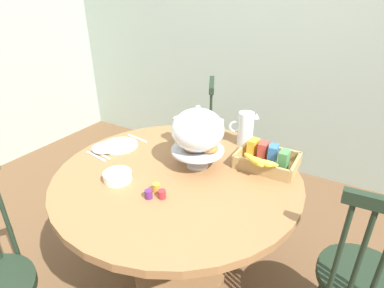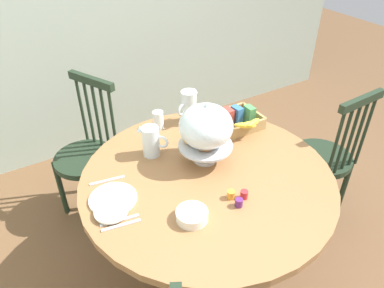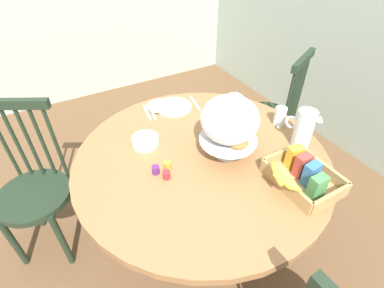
% 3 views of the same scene
% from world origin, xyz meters
% --- Properties ---
extents(ground_plane, '(10.00, 10.00, 0.00)m').
position_xyz_m(ground_plane, '(0.00, 0.00, 0.00)').
color(ground_plane, brown).
extents(dining_table, '(1.27, 1.27, 0.74)m').
position_xyz_m(dining_table, '(-0.12, 0.20, 0.54)').
color(dining_table, olive).
rests_on(dining_table, ground_plane).
extents(windsor_chair_near_window, '(0.40, 0.40, 0.97)m').
position_xyz_m(windsor_chair_near_window, '(0.81, 0.22, 0.45)').
color(windsor_chair_near_window, '#1E2D1E').
rests_on(windsor_chair_near_window, ground_plane).
extents(windsor_chair_by_cabinet, '(0.44, 0.44, 0.97)m').
position_xyz_m(windsor_chair_by_cabinet, '(-0.51, 1.05, 0.45)').
color(windsor_chair_by_cabinet, '#1E2D1E').
rests_on(windsor_chair_by_cabinet, ground_plane).
extents(pastry_stand_with_dome, '(0.28, 0.28, 0.34)m').
position_xyz_m(pastry_stand_with_dome, '(-0.06, 0.31, 0.94)').
color(pastry_stand_with_dome, silver).
rests_on(pastry_stand_with_dome, dining_table).
extents(orange_juice_pitcher, '(0.14, 0.14, 0.17)m').
position_xyz_m(orange_juice_pitcher, '(-0.28, 0.50, 0.82)').
color(orange_juice_pitcher, silver).
rests_on(orange_juice_pitcher, dining_table).
extents(milk_pitcher, '(0.17, 0.09, 0.21)m').
position_xyz_m(milk_pitcher, '(0.06, 0.68, 0.83)').
color(milk_pitcher, silver).
rests_on(milk_pitcher, dining_table).
extents(cereal_basket, '(0.32, 0.30, 0.12)m').
position_xyz_m(cereal_basket, '(0.26, 0.48, 0.79)').
color(cereal_basket, tan).
rests_on(cereal_basket, dining_table).
extents(china_plate_large, '(0.22, 0.22, 0.01)m').
position_xyz_m(china_plate_large, '(-0.59, 0.27, 0.75)').
color(china_plate_large, white).
rests_on(china_plate_large, dining_table).
extents(china_plate_small, '(0.15, 0.15, 0.01)m').
position_xyz_m(china_plate_small, '(-0.63, 0.19, 0.76)').
color(china_plate_small, white).
rests_on(china_plate_small, china_plate_large).
extents(cereal_bowl, '(0.14, 0.14, 0.04)m').
position_xyz_m(cereal_bowl, '(-0.34, -0.02, 0.76)').
color(cereal_bowl, white).
rests_on(cereal_bowl, dining_table).
extents(drinking_glass, '(0.06, 0.06, 0.11)m').
position_xyz_m(drinking_glass, '(-0.13, 0.71, 0.80)').
color(drinking_glass, silver).
rests_on(drinking_glass, dining_table).
extents(jam_jar_strawberry, '(0.04, 0.04, 0.04)m').
position_xyz_m(jam_jar_strawberry, '(-0.06, -0.02, 0.76)').
color(jam_jar_strawberry, '#B7282D').
rests_on(jam_jar_strawberry, dining_table).
extents(jam_jar_apricot, '(0.04, 0.04, 0.04)m').
position_xyz_m(jam_jar_apricot, '(-0.12, 0.01, 0.76)').
color(jam_jar_apricot, orange).
rests_on(jam_jar_apricot, dining_table).
extents(jam_jar_grape, '(0.04, 0.04, 0.04)m').
position_xyz_m(jam_jar_grape, '(-0.12, -0.06, 0.76)').
color(jam_jar_grape, '#5B2366').
rests_on(jam_jar_grape, dining_table).
extents(table_knife, '(0.17, 0.04, 0.01)m').
position_xyz_m(table_knife, '(-0.61, 0.14, 0.74)').
color(table_knife, silver).
rests_on(table_knife, dining_table).
extents(dinner_fork, '(0.17, 0.04, 0.01)m').
position_xyz_m(dinner_fork, '(-0.62, 0.11, 0.74)').
color(dinner_fork, silver).
rests_on(dinner_fork, dining_table).
extents(soup_spoon, '(0.17, 0.04, 0.01)m').
position_xyz_m(soup_spoon, '(-0.56, 0.41, 0.74)').
color(soup_spoon, silver).
rests_on(soup_spoon, dining_table).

